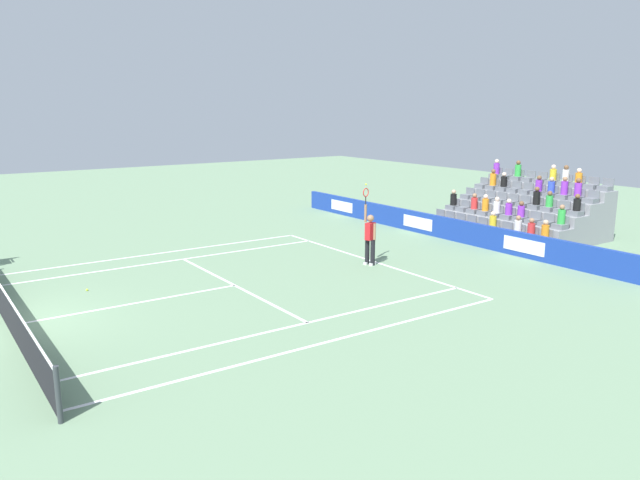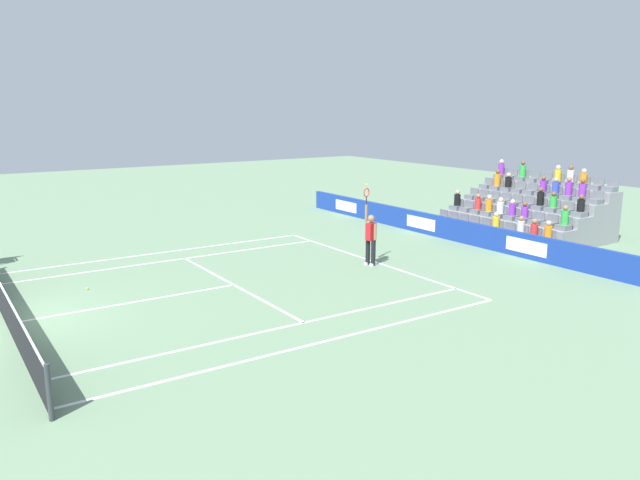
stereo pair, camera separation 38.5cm
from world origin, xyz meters
name	(u,v)px [view 2 (the right image)]	position (x,y,z in m)	size (l,w,h in m)	color
ground_plane	(7,324)	(0.00, 0.00, 0.00)	(80.00, 80.00, 0.00)	gray
line_baseline	(373,261)	(0.00, -11.89, 0.00)	(10.97, 0.10, 0.01)	white
line_service	(234,285)	(0.00, -6.40, 0.00)	(8.23, 0.10, 0.01)	white
line_centre_service	(132,302)	(0.00, -3.20, 0.00)	(0.10, 6.40, 0.01)	white
line_singles_sideline_left	(173,260)	(4.12, -5.95, 0.00)	(0.10, 11.89, 0.01)	white
line_singles_sideline_right	(289,326)	(-4.12, -5.95, 0.00)	(0.10, 11.89, 0.01)	white
line_doubles_sideline_left	(160,253)	(5.49, -5.95, 0.00)	(0.10, 11.89, 0.01)	white
line_doubles_sideline_right	(318,343)	(-5.49, -5.95, 0.00)	(0.10, 11.89, 0.01)	white
line_centre_mark	(370,261)	(0.00, -11.79, 0.00)	(0.10, 0.20, 0.01)	white
sponsor_barrier	(470,233)	(0.00, -16.88, 0.46)	(22.39, 0.22, 0.91)	#193899
tennis_net	(5,306)	(0.00, 0.00, 0.49)	(11.97, 0.10, 1.07)	#33383D
tennis_player	(371,237)	(-0.37, -11.49, 0.99)	(0.54, 0.41, 2.85)	black
stadium_stand	(529,216)	(-0.01, -20.44, 0.84)	(6.20, 4.75, 3.03)	gray
loose_tennis_ball	(87,289)	(2.01, -2.46, 0.03)	(0.07, 0.07, 0.07)	#D1E533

